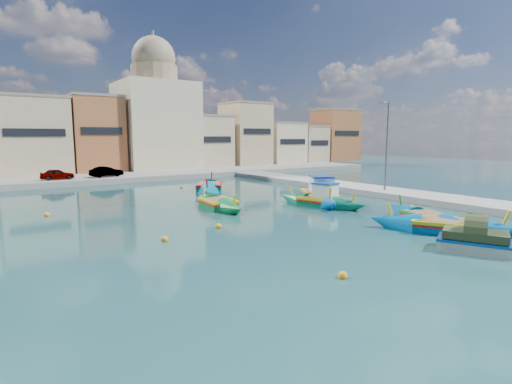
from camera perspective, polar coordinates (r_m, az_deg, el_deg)
name	(u,v)px	position (r m, az deg, el deg)	size (l,w,h in m)	color
ground	(258,240)	(19.91, 0.31, -6.86)	(160.00, 160.00, 0.00)	#122D37
east_quay	(455,202)	(33.38, 26.58, -1.25)	(4.00, 70.00, 0.50)	gray
north_quay	(99,179)	(49.28, -21.48, 1.79)	(80.00, 8.00, 0.60)	gray
north_townhouses	(135,137)	(57.93, -16.92, 7.48)	(83.20, 7.87, 10.19)	tan
church_block	(156,113)	(59.72, -14.15, 10.86)	(10.00, 10.00, 19.10)	beige
quay_street_lamp	(386,145)	(35.85, 18.10, 6.33)	(1.18, 0.16, 8.00)	#595B60
parked_cars	(17,176)	(46.55, -30.96, 1.96)	(22.31, 2.46, 1.17)	#4C1919
luzzu_turquoise_cabin	(320,197)	(31.86, 9.07, -0.65)	(7.21, 9.71, 3.24)	#0054A7
luzzu_blue_cabin	(320,202)	(29.79, 9.18, -1.37)	(3.52, 7.82, 2.69)	#0B734F
luzzu_cyan_mid	(210,188)	(37.61, -6.63, 0.54)	(6.73, 9.02, 2.74)	#0075A1
luzzu_green	(218,205)	(28.69, -5.47, -1.82)	(2.46, 7.47, 2.31)	#0B7634
luzzu_blue_south	(429,220)	(25.37, 23.52, -3.74)	(4.50, 8.20, 2.33)	#0056A3
luzzu_cyan_south	(444,228)	(23.55, 25.25, -4.66)	(5.77, 7.73, 2.44)	#005DA2
tender_near	(475,242)	(20.30, 28.79, -6.24)	(2.74, 3.40, 1.48)	beige
mooring_buoys	(221,217)	(25.16, -5.03, -3.58)	(22.18, 27.33, 0.36)	#FBA21A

